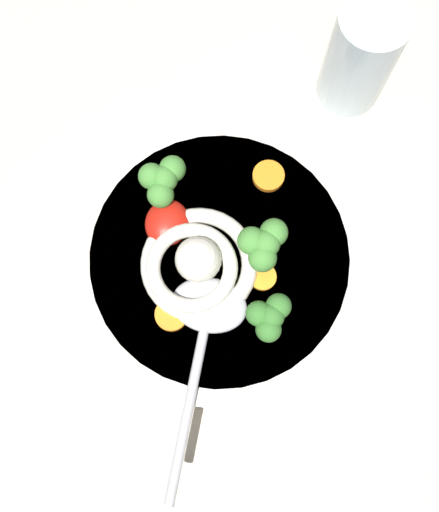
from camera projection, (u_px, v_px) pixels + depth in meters
table_slab at (202, 237)px, 57.12cm from camera, size 91.62×91.62×4.21cm
soup_bowl at (220, 264)px, 51.03cm from camera, size 24.15×24.15×6.29cm
noodle_pile at (197, 264)px, 46.59cm from camera, size 10.34×10.14×4.16cm
soup_spoon at (206, 322)px, 46.03cm from camera, size 17.32×6.17×1.60cm
chili_sauce_dollop at (167, 223)px, 47.79cm from camera, size 3.96×3.57×1.78cm
broccoli_floret_right at (269, 316)px, 45.00cm from camera, size 3.91×3.36×3.09cm
broccoli_floret_left at (163, 179)px, 47.35cm from camera, size 4.26×3.67×3.37cm
broccoli_floret_rear at (263, 244)px, 46.04cm from camera, size 4.44×3.82×3.51cm
carrot_slice_center at (173, 315)px, 46.61cm from camera, size 2.62×2.62×0.72cm
carrot_slice_far at (263, 277)px, 47.44cm from camera, size 2.19×2.19×0.46cm
carrot_slice_front at (268, 176)px, 49.34cm from camera, size 2.67×2.67×0.60cm
drinking_glass at (360, 57)px, 52.94cm from camera, size 6.22×6.22×11.27cm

